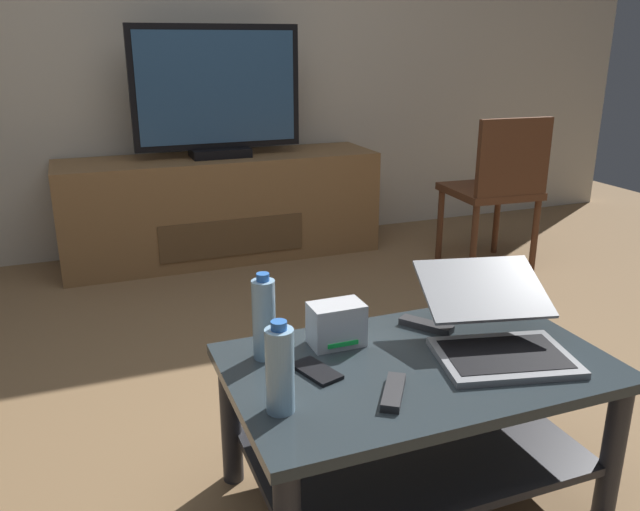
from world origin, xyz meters
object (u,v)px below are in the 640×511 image
Objects in this scene: television at (217,95)px; soundbar_remote at (426,325)px; dining_chair at (498,185)px; cell_phone at (316,371)px; water_bottle_far at (264,319)px; coffee_table at (416,405)px; media_cabinet at (222,207)px; router_box at (336,324)px; water_bottle_near at (280,370)px; laptop at (495,328)px; tv_remote at (393,392)px.

soundbar_remote is at bearing -86.71° from television.
dining_chair is 6.15× the size of cell_phone.
water_bottle_far is 0.19m from cell_phone.
media_cabinet is at bearing 89.97° from coffee_table.
coffee_table is 0.55× the size of media_cabinet.
water_bottle_far reaches higher than soundbar_remote.
television is 6.33× the size of router_box.
router_box is 0.37m from water_bottle_near.
coffee_table is 1.17× the size of dining_chair.
dining_chair is at bearing 42.54° from water_bottle_near.
dining_chair is 1.90m from laptop.
water_bottle_far reaches higher than router_box.
soundbar_remote reaches higher than cell_phone.
water_bottle_far is at bearing 163.44° from laptop.
water_bottle_far is 0.39m from tv_remote.
media_cabinet is 7.65× the size of water_bottle_far.
water_bottle_near is 0.61m from soundbar_remote.
laptop is 0.43m from router_box.
water_bottle_near is at bearing -99.83° from television.
tv_remote is at bearing -52.87° from water_bottle_far.
dining_chair reaches higher than media_cabinet.
dining_chair is 2.20m from cell_phone.
media_cabinet is at bearing 120.46° from tv_remote.
cell_phone is (-0.28, -2.28, 0.13)m from media_cabinet.
tv_remote reaches higher than coffee_table.
water_bottle_far is (-0.37, -2.13, -0.41)m from television.
water_bottle_near is (-0.25, -0.27, 0.04)m from router_box.
router_box is at bearing -94.43° from television.
dining_chair is 2.03m from router_box.
cell_phone is at bearing 161.22° from tv_remote.
soundbar_remote is at bearing 0.31° from water_bottle_far.
media_cabinet is 11.43× the size of tv_remote.
water_bottle_near is 0.22m from cell_phone.
media_cabinet reaches higher than soundbar_remote.
coffee_table is 1.06× the size of television.
cell_phone is 0.42m from soundbar_remote.
laptop is 3.53× the size of cell_phone.
water_bottle_near is at bearing -153.19° from cell_phone.
television is 5.90× the size of tv_remote.
television is (-0.00, -0.02, 0.65)m from media_cabinet.
television reaches higher than coffee_table.
dining_chair is (1.35, -0.80, 0.19)m from media_cabinet.
dining_chair is at bearing 38.17° from water_bottle_far.
water_bottle_near is (-0.64, -0.09, 0.04)m from laptop.
television reaches higher than dining_chair.
media_cabinet is 2.35m from laptop.
router_box is at bearing 47.03° from water_bottle_near.
router_box is 1.07× the size of cell_phone.
coffee_table is 0.31m from router_box.
media_cabinet is at bearing 80.26° from water_bottle_near.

